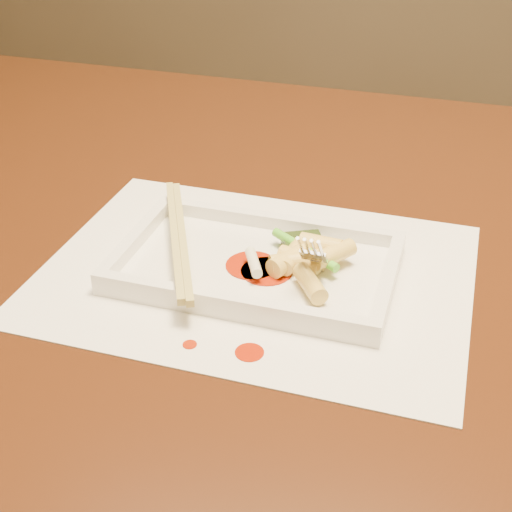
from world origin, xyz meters
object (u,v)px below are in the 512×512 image
(table, at_px, (259,302))
(placemat, at_px, (256,273))
(plate_base, at_px, (256,268))
(fork, at_px, (337,197))
(chopstick_a, at_px, (175,236))

(table, distance_m, placemat, 0.14)
(plate_base, bearing_deg, fork, 14.42)
(plate_base, distance_m, fork, 0.11)
(placemat, distance_m, plate_base, 0.00)
(fork, bearing_deg, plate_base, -165.58)
(placemat, xyz_separation_m, fork, (0.07, 0.02, 0.08))
(table, relative_size, placemat, 3.50)
(plate_base, xyz_separation_m, fork, (0.07, 0.02, 0.08))
(placemat, relative_size, chopstick_a, 1.82)
(table, height_order, chopstick_a, chopstick_a)
(plate_base, bearing_deg, table, 105.00)
(chopstick_a, bearing_deg, fork, 6.75)
(placemat, height_order, chopstick_a, chopstick_a)
(table, relative_size, chopstick_a, 6.36)
(chopstick_a, bearing_deg, placemat, 0.00)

